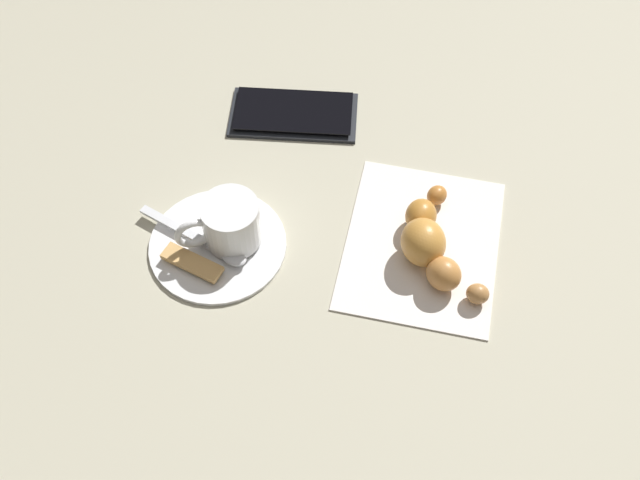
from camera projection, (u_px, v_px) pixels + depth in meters
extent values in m
plane|color=#ABA78F|center=(301.00, 243.00, 0.77)|extent=(1.80, 1.80, 0.00)
cylinder|color=silver|center=(218.00, 244.00, 0.77)|extent=(0.14, 0.14, 0.01)
cylinder|color=silver|center=(231.00, 225.00, 0.74)|extent=(0.06, 0.06, 0.05)
cylinder|color=#432512|center=(231.00, 223.00, 0.74)|extent=(0.05, 0.05, 0.00)
torus|color=silver|center=(195.00, 233.00, 0.74)|extent=(0.04, 0.02, 0.04)
cube|color=silver|center=(182.00, 230.00, 0.77)|extent=(0.09, 0.06, 0.00)
ellipsoid|color=silver|center=(233.00, 257.00, 0.75)|extent=(0.03, 0.03, 0.01)
cube|color=tan|center=(192.00, 263.00, 0.74)|extent=(0.07, 0.05, 0.01)
cube|color=silver|center=(422.00, 245.00, 0.77)|extent=(0.19, 0.22, 0.00)
ellipsoid|color=#B66F2F|center=(437.00, 195.00, 0.79)|extent=(0.03, 0.03, 0.02)
ellipsoid|color=#B8782E|center=(421.00, 216.00, 0.77)|extent=(0.04, 0.04, 0.03)
ellipsoid|color=#C6873A|center=(423.00, 242.00, 0.74)|extent=(0.06, 0.06, 0.05)
ellipsoid|color=#BC7C3E|center=(444.00, 274.00, 0.73)|extent=(0.05, 0.05, 0.03)
ellipsoid|color=#AF7943|center=(478.00, 294.00, 0.72)|extent=(0.03, 0.02, 0.02)
cube|color=black|center=(294.00, 114.00, 0.87)|extent=(0.15, 0.08, 0.01)
cube|color=black|center=(293.00, 111.00, 0.86)|extent=(0.14, 0.07, 0.00)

